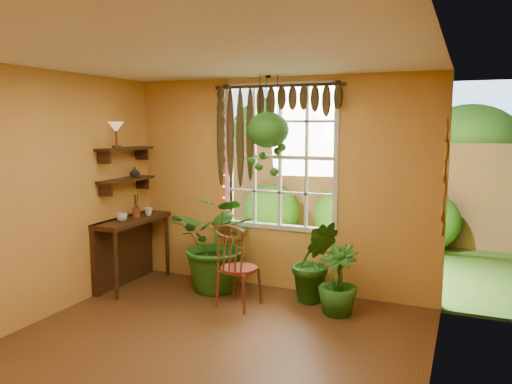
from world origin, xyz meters
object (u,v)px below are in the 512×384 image
counter_ledge (126,243)px  hanging_basket (268,135)px  windsor_chair (237,279)px  potted_plant_mid (315,261)px  potted_plant_left (219,242)px

counter_ledge → hanging_basket: size_ratio=0.98×
counter_ledge → windsor_chair: (1.71, -0.19, -0.22)m
windsor_chair → potted_plant_mid: 0.95m
potted_plant_left → windsor_chair: bearing=-43.5°
counter_ledge → windsor_chair: windsor_chair is taller
counter_ledge → potted_plant_left: potted_plant_left is taller
counter_ledge → potted_plant_mid: 2.51m
potted_plant_left → hanging_basket: size_ratio=1.03×
potted_plant_left → potted_plant_mid: (1.23, 0.09, -0.14)m
potted_plant_left → counter_ledge: bearing=-169.1°
windsor_chair → potted_plant_mid: (0.77, 0.52, 0.17)m
windsor_chair → potted_plant_mid: size_ratio=1.15×
windsor_chair → hanging_basket: 1.77m
potted_plant_mid → hanging_basket: hanging_basket is taller
counter_ledge → hanging_basket: (1.84, 0.42, 1.43)m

